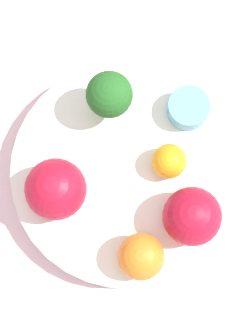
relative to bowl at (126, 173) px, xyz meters
name	(u,v)px	position (x,y,z in m)	size (l,w,h in m)	color
ground_plane	(126,178)	(0.00, 0.00, -0.04)	(6.00, 6.00, 0.00)	gray
table_surface	(126,177)	(0.00, 0.00, -0.03)	(1.20, 1.20, 0.02)	silver
bowl	(126,173)	(0.00, 0.00, 0.00)	(0.25, 0.25, 0.03)	white
broccoli	(109,96)	(-0.06, 0.03, 0.06)	(0.05, 0.05, 0.07)	#8CB76B
apple_red	(56,189)	(-0.02, -0.07, 0.05)	(0.06, 0.06, 0.06)	#B7142D
apple_green	(192,216)	(0.08, 0.02, 0.05)	(0.06, 0.06, 0.06)	#B7142D
orange_front	(169,161)	(0.02, 0.04, 0.03)	(0.04, 0.04, 0.04)	orange
orange_back	(141,257)	(0.08, -0.04, 0.04)	(0.05, 0.05, 0.05)	orange
small_cup	(188,108)	(-0.01, 0.09, 0.03)	(0.04, 0.04, 0.02)	#66B2DB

